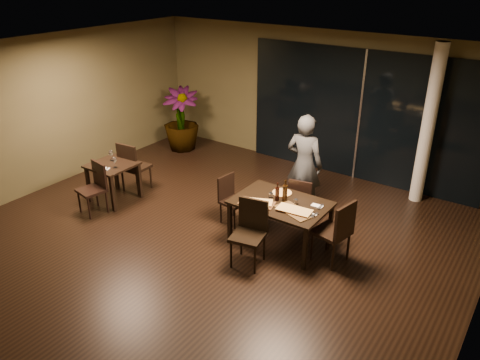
% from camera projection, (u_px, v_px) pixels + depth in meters
% --- Properties ---
extents(ground, '(8.00, 8.00, 0.00)m').
position_uv_depth(ground, '(202.00, 245.00, 7.69)').
color(ground, black).
rests_on(ground, ground).
extents(wall_back, '(8.00, 0.10, 3.00)m').
position_uv_depth(wall_back, '(319.00, 101.00, 10.05)').
color(wall_back, '#4C4528').
rests_on(wall_back, ground).
extents(wall_left, '(0.10, 8.00, 3.00)m').
position_uv_depth(wall_left, '(39.00, 115.00, 9.15)').
color(wall_left, '#4C4528').
rests_on(wall_left, ground).
extents(ceiling, '(8.00, 8.00, 0.04)m').
position_uv_depth(ceiling, '(194.00, 58.00, 6.40)').
color(ceiling, silver).
rests_on(ceiling, wall_back).
extents(window_panel, '(5.00, 0.06, 2.70)m').
position_uv_depth(window_panel, '(360.00, 117.00, 9.53)').
color(window_panel, black).
rests_on(window_panel, ground).
extents(column, '(0.24, 0.24, 3.00)m').
position_uv_depth(column, '(428.00, 126.00, 8.51)').
color(column, silver).
rests_on(column, ground).
extents(main_table, '(1.50, 1.00, 0.75)m').
position_uv_depth(main_table, '(281.00, 206.00, 7.47)').
color(main_table, black).
rests_on(main_table, ground).
extents(side_table, '(0.80, 0.80, 0.75)m').
position_uv_depth(side_table, '(113.00, 170.00, 8.89)').
color(side_table, black).
rests_on(side_table, ground).
extents(chair_main_far, '(0.47, 0.47, 0.88)m').
position_uv_depth(chair_main_far, '(301.00, 199.00, 8.09)').
color(chair_main_far, black).
rests_on(chair_main_far, ground).
extents(chair_main_near, '(0.55, 0.55, 1.02)m').
position_uv_depth(chair_main_near, '(250.00, 229.00, 7.04)').
color(chair_main_near, black).
rests_on(chair_main_near, ground).
extents(chair_main_left, '(0.44, 0.44, 0.87)m').
position_uv_depth(chair_main_left, '(231.00, 197.00, 8.19)').
color(chair_main_left, black).
rests_on(chair_main_left, ground).
extents(chair_main_right, '(0.57, 0.57, 1.05)m').
position_uv_depth(chair_main_right, '(337.00, 229.00, 7.00)').
color(chair_main_right, black).
rests_on(chair_main_right, ground).
extents(chair_side_far, '(0.52, 0.52, 1.04)m').
position_uv_depth(chair_side_far, '(132.00, 165.00, 9.23)').
color(chair_side_far, black).
rests_on(chair_side_far, ground).
extents(chair_side_near, '(0.51, 0.51, 0.95)m').
position_uv_depth(chair_side_near, '(95.00, 185.00, 8.51)').
color(chair_side_near, black).
rests_on(chair_side_near, ground).
extents(diner, '(0.65, 0.45, 1.86)m').
position_uv_depth(diner, '(304.00, 165.00, 8.35)').
color(diner, '#2E3033').
rests_on(diner, ground).
extents(potted_plant, '(1.16, 1.16, 1.52)m').
position_uv_depth(potted_plant, '(181.00, 119.00, 11.28)').
color(potted_plant, '#1E531B').
rests_on(potted_plant, ground).
extents(pizza_board_left, '(0.61, 0.40, 0.01)m').
position_uv_depth(pizza_board_left, '(257.00, 203.00, 7.39)').
color(pizza_board_left, '#472B16').
rests_on(pizza_board_left, main_table).
extents(pizza_board_right, '(0.69, 0.50, 0.01)m').
position_uv_depth(pizza_board_right, '(294.00, 211.00, 7.15)').
color(pizza_board_right, '#432D15').
rests_on(pizza_board_right, main_table).
extents(oblong_pizza_left, '(0.52, 0.39, 0.02)m').
position_uv_depth(oblong_pizza_left, '(257.00, 202.00, 7.38)').
color(oblong_pizza_left, maroon).
rests_on(oblong_pizza_left, pizza_board_left).
extents(oblong_pizza_right, '(0.54, 0.29, 0.02)m').
position_uv_depth(oblong_pizza_right, '(294.00, 210.00, 7.14)').
color(oblong_pizza_right, maroon).
rests_on(oblong_pizza_right, pizza_board_right).
extents(round_pizza, '(0.31, 0.31, 0.01)m').
position_uv_depth(round_pizza, '(282.00, 193.00, 7.71)').
color(round_pizza, red).
rests_on(round_pizza, main_table).
extents(bottle_a, '(0.07, 0.07, 0.30)m').
position_uv_depth(bottle_a, '(277.00, 192.00, 7.43)').
color(bottle_a, black).
rests_on(bottle_a, main_table).
extents(bottle_b, '(0.06, 0.06, 0.29)m').
position_uv_depth(bottle_b, '(284.00, 194.00, 7.39)').
color(bottle_b, black).
rests_on(bottle_b, main_table).
extents(bottle_c, '(0.08, 0.08, 0.36)m').
position_uv_depth(bottle_c, '(285.00, 190.00, 7.42)').
color(bottle_c, black).
rests_on(bottle_c, main_table).
extents(tumbler_left, '(0.07, 0.07, 0.08)m').
position_uv_depth(tumbler_left, '(271.00, 195.00, 7.56)').
color(tumbler_left, white).
rests_on(tumbler_left, main_table).
extents(tumbler_right, '(0.07, 0.07, 0.08)m').
position_uv_depth(tumbler_right, '(296.00, 202.00, 7.36)').
color(tumbler_right, white).
rests_on(tumbler_right, main_table).
extents(napkin_near, '(0.20, 0.13, 0.01)m').
position_uv_depth(napkin_near, '(310.00, 214.00, 7.06)').
color(napkin_near, white).
rests_on(napkin_near, main_table).
extents(napkin_far, '(0.18, 0.11, 0.01)m').
position_uv_depth(napkin_far, '(317.00, 206.00, 7.30)').
color(napkin_far, white).
rests_on(napkin_far, main_table).
extents(wine_glass_a, '(0.08, 0.08, 0.19)m').
position_uv_depth(wine_glass_a, '(111.00, 156.00, 8.94)').
color(wine_glass_a, white).
rests_on(wine_glass_a, side_table).
extents(wine_glass_b, '(0.09, 0.09, 0.20)m').
position_uv_depth(wine_glass_b, '(115.00, 163.00, 8.64)').
color(wine_glass_b, white).
rests_on(wine_glass_b, side_table).
extents(side_napkin, '(0.21, 0.17, 0.01)m').
position_uv_depth(side_napkin, '(104.00, 169.00, 8.61)').
color(side_napkin, white).
rests_on(side_napkin, side_table).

